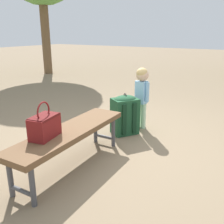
{
  "coord_description": "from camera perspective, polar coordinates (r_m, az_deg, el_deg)",
  "views": [
    {
      "loc": [
        -2.65,
        -1.66,
        1.46
      ],
      "look_at": [
        0.01,
        0.01,
        0.45
      ],
      "focal_mm": 40.65,
      "sensor_mm": 36.0,
      "label": 1
    }
  ],
  "objects": [
    {
      "name": "ground_plane",
      "position": [
        3.46,
        0.14,
        -7.19
      ],
      "size": [
        40.0,
        40.0,
        0.0
      ],
      "primitive_type": "plane",
      "color": "#7F6B51",
      "rests_on": "ground"
    },
    {
      "name": "park_bench",
      "position": [
        2.79,
        -9.37,
        -4.92
      ],
      "size": [
        1.62,
        0.47,
        0.45
      ],
      "color": "brown",
      "rests_on": "ground"
    },
    {
      "name": "handbag",
      "position": [
        2.57,
        -14.93,
        -2.93
      ],
      "size": [
        0.35,
        0.24,
        0.37
      ],
      "color": "maroon",
      "rests_on": "park_bench"
    },
    {
      "name": "child_standing",
      "position": [
        3.87,
        6.73,
        5.27
      ],
      "size": [
        0.19,
        0.25,
        0.94
      ],
      "color": "#B2D8B2",
      "rests_on": "ground"
    },
    {
      "name": "backpack_large",
      "position": [
        3.71,
        2.88,
        -0.37
      ],
      "size": [
        0.45,
        0.42,
        0.61
      ],
      "color": "#1E4C2D",
      "rests_on": "ground"
    }
  ]
}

